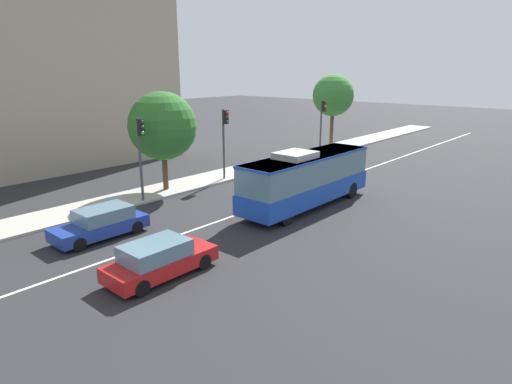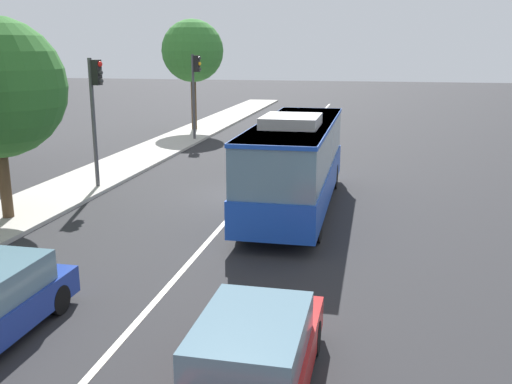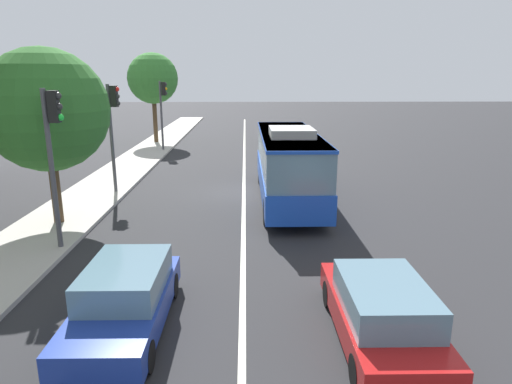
# 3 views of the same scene
# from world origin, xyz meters

# --- Properties ---
(ground_plane) EXTENTS (160.00, 160.00, 0.00)m
(ground_plane) POSITION_xyz_m (0.00, 0.00, 0.00)
(ground_plane) COLOR #28282B
(sidewalk_kerb) EXTENTS (80.00, 3.07, 0.14)m
(sidewalk_kerb) POSITION_xyz_m (0.00, 7.19, 0.07)
(sidewalk_kerb) COLOR #B2ADA3
(sidewalk_kerb) RESTS_ON ground_plane
(lane_centre_line) EXTENTS (76.00, 0.16, 0.01)m
(lane_centre_line) POSITION_xyz_m (0.00, 0.00, 0.01)
(lane_centre_line) COLOR silver
(lane_centre_line) RESTS_ON ground_plane
(transit_bus) EXTENTS (10.00, 2.51, 3.46)m
(transit_bus) POSITION_xyz_m (-1.66, -2.02, 1.81)
(transit_bus) COLOR #1947B7
(transit_bus) RESTS_ON ground_plane
(sedan_red) EXTENTS (4.51, 1.84, 1.46)m
(sedan_red) POSITION_xyz_m (-13.00, -2.94, 0.72)
(sedan_red) COLOR #B21919
(sedan_red) RESTS_ON ground_plane
(traffic_light_mid_block) EXTENTS (0.35, 0.62, 5.20)m
(traffic_light_mid_block) POSITION_xyz_m (12.40, 6.03, 3.56)
(traffic_light_mid_block) COLOR #47474C
(traffic_light_mid_block) RESTS_ON ground_plane
(traffic_light_far_corner) EXTENTS (0.34, 0.62, 5.20)m
(traffic_light_far_corner) POSITION_xyz_m (-0.32, 6.06, 3.56)
(traffic_light_far_corner) COLOR #47474C
(traffic_light_far_corner) RESTS_ON ground_plane
(street_tree_kerbside_left) EXTENTS (4.11, 4.11, 7.44)m
(street_tree_kerbside_left) POSITION_xyz_m (16.48, 7.49, 5.35)
(street_tree_kerbside_left) COLOR #4C3823
(street_tree_kerbside_left) RESTS_ON ground_plane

